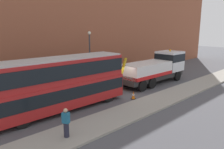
% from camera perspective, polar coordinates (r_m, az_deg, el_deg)
% --- Properties ---
extents(ground_plane, '(120.00, 120.00, 0.00)m').
position_cam_1_polar(ground_plane, '(21.17, 1.55, -4.81)').
color(ground_plane, '#4C4C51').
extents(near_kerb, '(60.00, 2.80, 0.15)m').
position_cam_1_polar(near_kerb, '(18.57, 10.82, -7.26)').
color(near_kerb, gray).
rests_on(near_kerb, ground_plane).
extents(building_facade, '(60.00, 1.50, 16.00)m').
position_cam_1_polar(building_facade, '(25.57, -9.63, 16.26)').
color(building_facade, '#935138').
rests_on(building_facade, ground_plane).
extents(recovery_tow_truck, '(10.15, 2.71, 3.67)m').
position_cam_1_polar(recovery_tow_truck, '(25.02, 11.53, 1.76)').
color(recovery_tow_truck, '#2D2D2D').
rests_on(recovery_tow_truck, ground_plane).
extents(double_decker_bus, '(11.07, 2.63, 4.06)m').
position_cam_1_polar(double_decker_bus, '(16.64, -13.64, -1.94)').
color(double_decker_bus, '#AD1E1E').
rests_on(double_decker_bus, ground_plane).
extents(pedestrian_onlooker, '(0.41, 0.47, 1.71)m').
position_cam_1_polar(pedestrian_onlooker, '(12.64, -12.03, -12.44)').
color(pedestrian_onlooker, '#232333').
rests_on(pedestrian_onlooker, near_kerb).
extents(traffic_cone_near_bus, '(0.36, 0.36, 0.72)m').
position_cam_1_polar(traffic_cone_near_bus, '(19.32, 5.66, -5.50)').
color(traffic_cone_near_bus, orange).
rests_on(traffic_cone_near_bus, ground_plane).
extents(street_lamp, '(0.36, 0.36, 5.83)m').
position_cam_1_polar(street_lamp, '(24.00, -5.90, 5.64)').
color(street_lamp, '#38383D').
rests_on(street_lamp, ground_plane).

